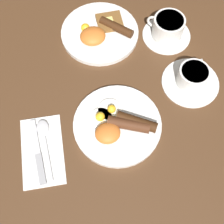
% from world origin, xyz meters
% --- Properties ---
extents(ground_plane, '(3.00, 3.00, 0.00)m').
position_xyz_m(ground_plane, '(0.00, 0.00, 0.00)').
color(ground_plane, '#4C301C').
extents(breakfast_plate_near, '(0.24, 0.24, 0.05)m').
position_xyz_m(breakfast_plate_near, '(0.00, -0.00, 0.01)').
color(breakfast_plate_near, white).
rests_on(breakfast_plate_near, ground_plane).
extents(breakfast_plate_far, '(0.25, 0.25, 0.05)m').
position_xyz_m(breakfast_plate_far, '(0.01, 0.32, 0.01)').
color(breakfast_plate_far, white).
rests_on(breakfast_plate_far, ground_plane).
extents(teacup_near, '(0.17, 0.17, 0.06)m').
position_xyz_m(teacup_near, '(0.24, 0.09, 0.03)').
color(teacup_near, white).
rests_on(teacup_near, ground_plane).
extents(teacup_far, '(0.15, 0.15, 0.07)m').
position_xyz_m(teacup_far, '(0.22, 0.28, 0.03)').
color(teacup_far, white).
rests_on(teacup_far, ground_plane).
extents(napkin, '(0.12, 0.20, 0.01)m').
position_xyz_m(napkin, '(-0.21, -0.03, 0.00)').
color(napkin, white).
rests_on(napkin, ground_plane).
extents(knife, '(0.03, 0.18, 0.01)m').
position_xyz_m(knife, '(-0.22, -0.04, 0.01)').
color(knife, silver).
rests_on(knife, napkin).
extents(spoon, '(0.04, 0.18, 0.01)m').
position_xyz_m(spoon, '(-0.20, 0.01, 0.01)').
color(spoon, silver).
rests_on(spoon, napkin).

